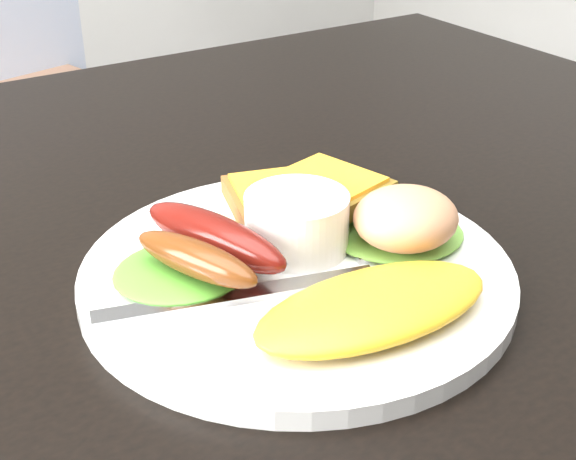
{
  "coord_description": "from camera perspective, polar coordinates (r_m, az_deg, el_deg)",
  "views": [
    {
      "loc": [
        -0.14,
        -0.44,
        1.01
      ],
      "look_at": [
        0.08,
        -0.08,
        0.78
      ],
      "focal_mm": 50.0,
      "sensor_mm": 36.0,
      "label": 1
    }
  ],
  "objects": [
    {
      "name": "dining_table",
      "position": [
        0.54,
        -12.15,
        -3.64
      ],
      "size": [
        1.2,
        0.8,
        0.04
      ],
      "primitive_type": "cube",
      "color": "black",
      "rests_on": "ground"
    },
    {
      "name": "dining_chair",
      "position": [
        1.7,
        -18.17,
        7.77
      ],
      "size": [
        0.51,
        0.51,
        0.05
      ],
      "primitive_type": "cube",
      "rotation": [
        0.0,
        0.0,
        0.25
      ],
      "color": "#A07258",
      "rests_on": "ground"
    },
    {
      "name": "plate",
      "position": [
        0.49,
        0.63,
        -3.16
      ],
      "size": [
        0.26,
        0.26,
        0.01
      ],
      "primitive_type": "cylinder",
      "color": "white",
      "rests_on": "dining_table"
    },
    {
      "name": "lettuce_left",
      "position": [
        0.48,
        -7.56,
        -2.87
      ],
      "size": [
        0.09,
        0.08,
        0.01
      ],
      "primitive_type": "ellipsoid",
      "rotation": [
        0.0,
        0.0,
        -0.09
      ],
      "color": "#4C8928",
      "rests_on": "plate"
    },
    {
      "name": "lettuce_right",
      "position": [
        0.52,
        7.73,
        -0.21
      ],
      "size": [
        0.11,
        0.1,
        0.01
      ],
      "primitive_type": "ellipsoid",
      "rotation": [
        0.0,
        0.0,
        -0.31
      ],
      "color": "#509832",
      "rests_on": "plate"
    },
    {
      "name": "omelette",
      "position": [
        0.43,
        6.11,
        -5.43
      ],
      "size": [
        0.15,
        0.07,
        0.02
      ],
      "primitive_type": "ellipsoid",
      "rotation": [
        0.0,
        0.0,
        -0.05
      ],
      "color": "yellow",
      "rests_on": "plate"
    },
    {
      "name": "sausage_a",
      "position": [
        0.46,
        -6.57,
        -2.03
      ],
      "size": [
        0.05,
        0.09,
        0.02
      ],
      "primitive_type": "ellipsoid",
      "rotation": [
        0.0,
        0.0,
        0.38
      ],
      "color": "brown",
      "rests_on": "lettuce_left"
    },
    {
      "name": "sausage_b",
      "position": [
        0.48,
        -5.27,
        -0.45
      ],
      "size": [
        0.06,
        0.11,
        0.03
      ],
      "primitive_type": "ellipsoid",
      "rotation": [
        0.0,
        0.0,
        0.3
      ],
      "color": "maroon",
      "rests_on": "lettuce_left"
    },
    {
      "name": "ramekin",
      "position": [
        0.5,
        0.62,
        0.48
      ],
      "size": [
        0.08,
        0.08,
        0.04
      ],
      "primitive_type": "cylinder",
      "rotation": [
        0.0,
        0.0,
        -0.29
      ],
      "color": "white",
      "rests_on": "plate"
    },
    {
      "name": "toast_a",
      "position": [
        0.55,
        -0.31,
        2.22
      ],
      "size": [
        0.09,
        0.09,
        0.01
      ],
      "primitive_type": "cube",
      "rotation": [
        0.0,
        0.0,
        -0.29
      ],
      "color": "brown",
      "rests_on": "plate"
    },
    {
      "name": "toast_b",
      "position": [
        0.53,
        2.56,
        2.82
      ],
      "size": [
        0.09,
        0.09,
        0.01
      ],
      "primitive_type": "cube",
      "rotation": [
        0.0,
        0.0,
        0.26
      ],
      "color": "olive",
      "rests_on": "toast_a"
    },
    {
      "name": "potato_salad",
      "position": [
        0.49,
        8.37,
        0.85
      ],
      "size": [
        0.07,
        0.07,
        0.04
      ],
      "primitive_type": "ellipsoid",
      "rotation": [
        0.0,
        0.0,
        0.05
      ],
      "color": "beige",
      "rests_on": "lettuce_right"
    },
    {
      "name": "fork",
      "position": [
        0.45,
        -3.54,
        -4.68
      ],
      "size": [
        0.16,
        0.06,
        0.0
      ],
      "primitive_type": "cube",
      "rotation": [
        0.0,
        0.0,
        -0.26
      ],
      "color": "#ADAFB7",
      "rests_on": "plate"
    }
  ]
}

